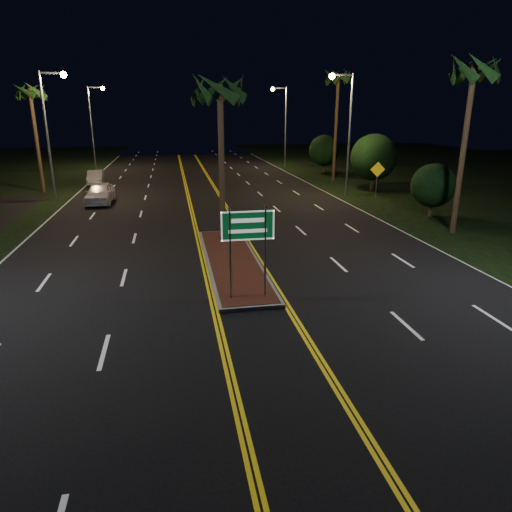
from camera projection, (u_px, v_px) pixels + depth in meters
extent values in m
plane|color=black|center=(264.00, 338.00, 13.34)|extent=(120.00, 120.00, 0.00)
cube|color=gray|center=(232.00, 261.00, 19.87)|extent=(2.25, 10.25, 0.15)
cube|color=#592819|center=(232.00, 260.00, 19.85)|extent=(2.00, 10.00, 0.02)
cylinder|color=gray|center=(230.00, 254.00, 15.33)|extent=(0.08, 0.08, 3.20)
cylinder|color=gray|center=(265.00, 252.00, 15.53)|extent=(0.08, 0.08, 3.20)
cube|color=#07471E|center=(248.00, 226.00, 15.14)|extent=(1.80, 0.04, 1.00)
cube|color=white|center=(248.00, 226.00, 15.12)|extent=(1.80, 0.01, 1.00)
cylinder|color=gray|center=(48.00, 138.00, 32.58)|extent=(0.18, 0.18, 9.00)
cube|color=gray|center=(51.00, 73.00, 31.40)|extent=(1.60, 0.12, 0.12)
sphere|color=#FFC072|center=(64.00, 75.00, 31.57)|extent=(0.44, 0.44, 0.44)
cylinder|color=gray|center=(92.00, 128.00, 51.33)|extent=(0.18, 0.18, 9.00)
cube|color=gray|center=(95.00, 87.00, 50.15)|extent=(1.60, 0.12, 0.12)
sphere|color=#FFC072|center=(103.00, 88.00, 50.32)|extent=(0.44, 0.44, 0.44)
cylinder|color=gray|center=(349.00, 137.00, 34.49)|extent=(0.18, 0.18, 9.00)
cube|color=gray|center=(343.00, 75.00, 33.04)|extent=(1.60, 0.12, 0.12)
sphere|color=#FFC072|center=(332.00, 76.00, 32.93)|extent=(0.44, 0.44, 0.44)
cylinder|color=gray|center=(286.00, 128.00, 53.24)|extent=(0.18, 0.18, 9.00)
cube|color=gray|center=(280.00, 88.00, 51.79)|extent=(1.60, 0.12, 0.12)
sphere|color=#FFC072|center=(273.00, 89.00, 51.68)|extent=(0.44, 0.44, 0.44)
cylinder|color=#382819|center=(222.00, 167.00, 22.04)|extent=(0.28, 0.28, 7.50)
cylinder|color=#382819|center=(37.00, 142.00, 36.17)|extent=(0.28, 0.28, 8.00)
cylinder|color=#382819|center=(463.00, 153.00, 23.57)|extent=(0.28, 0.28, 8.50)
cylinder|color=#382819|center=(336.00, 129.00, 42.22)|extent=(0.28, 0.28, 9.50)
cylinder|color=#382819|center=(430.00, 209.00, 28.65)|extent=(0.24, 0.24, 0.90)
sphere|color=black|center=(433.00, 185.00, 28.19)|extent=(2.70, 2.70, 2.70)
cylinder|color=#382819|center=(372.00, 183.00, 38.05)|extent=(0.24, 0.24, 1.26)
sphere|color=black|center=(374.00, 157.00, 37.42)|extent=(3.78, 3.78, 3.78)
cylinder|color=#382819|center=(323.00, 167.00, 49.30)|extent=(0.24, 0.24, 1.08)
sphere|color=black|center=(324.00, 150.00, 48.75)|extent=(3.24, 3.24, 3.24)
imported|color=silver|center=(100.00, 191.00, 32.67)|extent=(2.34, 5.23, 1.73)
imported|color=#B3B7BD|center=(95.00, 176.00, 41.30)|extent=(2.16, 4.43, 1.44)
cylinder|color=gray|center=(377.00, 182.00, 34.85)|extent=(0.07, 0.07, 2.34)
cube|color=#E0A30B|center=(378.00, 169.00, 34.54)|extent=(1.13, 0.13, 1.13)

